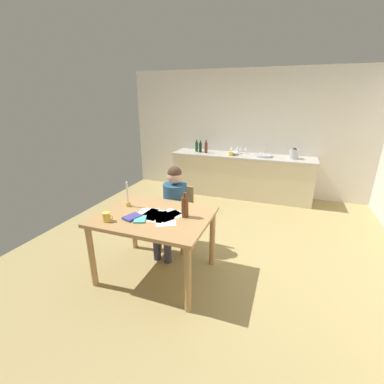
{
  "coord_description": "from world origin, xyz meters",
  "views": [
    {
      "loc": [
        0.9,
        -3.26,
        2.04
      ],
      "look_at": [
        -0.24,
        -0.15,
        0.85
      ],
      "focal_mm": 24.75,
      "sensor_mm": 36.0,
      "label": 1
    }
  ],
  "objects_px": {
    "person_seated": "(173,205)",
    "wine_glass_back_right": "(232,148)",
    "candlestick": "(128,199)",
    "wine_glass_near_sink": "(246,149)",
    "wine_bottle_on_table": "(185,207)",
    "book_cookery": "(132,217)",
    "book_magazine": "(140,219)",
    "bottle_wine_red": "(206,147)",
    "coffee_mug": "(107,217)",
    "sink_unit": "(263,155)",
    "bottle_vinegar": "(200,147)",
    "mixing_bowl": "(235,153)",
    "stovetop_kettle": "(294,154)",
    "chair_at_table": "(178,213)",
    "wine_glass_back_left": "(238,148)",
    "bottle_oil": "(197,146)",
    "wine_glass_by_kettle": "(241,148)",
    "dining_table": "(155,224)",
    "teacup_on_counter": "(231,154)"
  },
  "relations": [
    {
      "from": "book_magazine",
      "to": "wine_bottle_on_table",
      "type": "relative_size",
      "value": 0.6
    },
    {
      "from": "wine_glass_by_kettle",
      "to": "book_cookery",
      "type": "bearing_deg",
      "value": -99.38
    },
    {
      "from": "book_cookery",
      "to": "sink_unit",
      "type": "bearing_deg",
      "value": 90.5
    },
    {
      "from": "coffee_mug",
      "to": "candlestick",
      "type": "height_order",
      "value": "candlestick"
    },
    {
      "from": "mixing_bowl",
      "to": "wine_bottle_on_table",
      "type": "bearing_deg",
      "value": -88.94
    },
    {
      "from": "wine_glass_back_left",
      "to": "wine_bottle_on_table",
      "type": "bearing_deg",
      "value": -89.37
    },
    {
      "from": "mixing_bowl",
      "to": "wine_glass_near_sink",
      "type": "height_order",
      "value": "wine_glass_near_sink"
    },
    {
      "from": "person_seated",
      "to": "wine_glass_back_right",
      "type": "xyz_separation_m",
      "value": [
        0.22,
        2.66,
        0.33
      ]
    },
    {
      "from": "chair_at_table",
      "to": "wine_glass_by_kettle",
      "type": "xyz_separation_m",
      "value": [
        0.4,
        2.51,
        0.52
      ]
    },
    {
      "from": "dining_table",
      "to": "candlestick",
      "type": "height_order",
      "value": "candlestick"
    },
    {
      "from": "coffee_mug",
      "to": "stovetop_kettle",
      "type": "distance_m",
      "value": 3.88
    },
    {
      "from": "sink_unit",
      "to": "chair_at_table",
      "type": "bearing_deg",
      "value": -110.62
    },
    {
      "from": "book_magazine",
      "to": "wine_glass_back_right",
      "type": "bearing_deg",
      "value": 63.61
    },
    {
      "from": "bottle_vinegar",
      "to": "teacup_on_counter",
      "type": "height_order",
      "value": "bottle_vinegar"
    },
    {
      "from": "candlestick",
      "to": "bottle_oil",
      "type": "height_order",
      "value": "bottle_oil"
    },
    {
      "from": "book_magazine",
      "to": "book_cookery",
      "type": "distance_m",
      "value": 0.1
    },
    {
      "from": "person_seated",
      "to": "sink_unit",
      "type": "height_order",
      "value": "person_seated"
    },
    {
      "from": "dining_table",
      "to": "book_cookery",
      "type": "xyz_separation_m",
      "value": [
        -0.18,
        -0.16,
        0.12
      ]
    },
    {
      "from": "candlestick",
      "to": "book_magazine",
      "type": "xyz_separation_m",
      "value": [
        0.33,
        -0.29,
        -0.08
      ]
    },
    {
      "from": "book_cookery",
      "to": "bottle_oil",
      "type": "distance_m",
      "value": 3.31
    },
    {
      "from": "person_seated",
      "to": "wine_bottle_on_table",
      "type": "distance_m",
      "value": 0.67
    },
    {
      "from": "wine_glass_near_sink",
      "to": "wine_glass_back_left",
      "type": "height_order",
      "value": "same"
    },
    {
      "from": "wine_bottle_on_table",
      "to": "person_seated",
      "type": "bearing_deg",
      "value": 126.57
    },
    {
      "from": "candlestick",
      "to": "mixing_bowl",
      "type": "height_order",
      "value": "candlestick"
    },
    {
      "from": "candlestick",
      "to": "sink_unit",
      "type": "distance_m",
      "value": 3.24
    },
    {
      "from": "chair_at_table",
      "to": "teacup_on_counter",
      "type": "xyz_separation_m",
      "value": [
        0.25,
        2.21,
        0.45
      ]
    },
    {
      "from": "bottle_vinegar",
      "to": "mixing_bowl",
      "type": "xyz_separation_m",
      "value": [
        0.76,
        0.0,
        -0.07
      ]
    },
    {
      "from": "wine_glass_near_sink",
      "to": "book_magazine",
      "type": "bearing_deg",
      "value": -99.52
    },
    {
      "from": "book_magazine",
      "to": "wine_glass_back_left",
      "type": "xyz_separation_m",
      "value": [
        0.39,
        3.41,
        0.21
      ]
    },
    {
      "from": "chair_at_table",
      "to": "stovetop_kettle",
      "type": "bearing_deg",
      "value": 58.09
    },
    {
      "from": "person_seated",
      "to": "wine_glass_back_right",
      "type": "bearing_deg",
      "value": 85.37
    },
    {
      "from": "coffee_mug",
      "to": "bottle_wine_red",
      "type": "xyz_separation_m",
      "value": [
        0.06,
        3.36,
        0.18
      ]
    },
    {
      "from": "candlestick",
      "to": "wine_glass_near_sink",
      "type": "distance_m",
      "value": 3.26
    },
    {
      "from": "book_magazine",
      "to": "mixing_bowl",
      "type": "distance_m",
      "value": 3.26
    },
    {
      "from": "wine_bottle_on_table",
      "to": "book_magazine",
      "type": "bearing_deg",
      "value": -149.88
    },
    {
      "from": "person_seated",
      "to": "wine_bottle_on_table",
      "type": "bearing_deg",
      "value": -53.43
    },
    {
      "from": "wine_bottle_on_table",
      "to": "book_cookery",
      "type": "bearing_deg",
      "value": -155.98
    },
    {
      "from": "book_cookery",
      "to": "sink_unit",
      "type": "relative_size",
      "value": 0.52
    },
    {
      "from": "wine_glass_back_right",
      "to": "dining_table",
      "type": "bearing_deg",
      "value": -93.29
    },
    {
      "from": "dining_table",
      "to": "candlestick",
      "type": "distance_m",
      "value": 0.47
    },
    {
      "from": "book_cookery",
      "to": "wine_glass_back_right",
      "type": "distance_m",
      "value": 3.43
    },
    {
      "from": "bottle_wine_red",
      "to": "coffee_mug",
      "type": "bearing_deg",
      "value": -91.01
    },
    {
      "from": "candlestick",
      "to": "bottle_wine_red",
      "type": "relative_size",
      "value": 1.13
    },
    {
      "from": "bottle_oil",
      "to": "wine_glass_by_kettle",
      "type": "xyz_separation_m",
      "value": [
        0.96,
        0.12,
        -0.0
      ]
    },
    {
      "from": "book_cookery",
      "to": "wine_bottle_on_table",
      "type": "bearing_deg",
      "value": 42.45
    },
    {
      "from": "book_cookery",
      "to": "wine_glass_back_left",
      "type": "relative_size",
      "value": 1.2
    },
    {
      "from": "person_seated",
      "to": "bottle_oil",
      "type": "bearing_deg",
      "value": 102.22
    },
    {
      "from": "wine_bottle_on_table",
      "to": "mixing_bowl",
      "type": "bearing_deg",
      "value": 91.06
    },
    {
      "from": "chair_at_table",
      "to": "person_seated",
      "type": "distance_m",
      "value": 0.24
    },
    {
      "from": "bottle_oil",
      "to": "book_magazine",
      "type": "bearing_deg",
      "value": -81.34
    }
  ]
}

